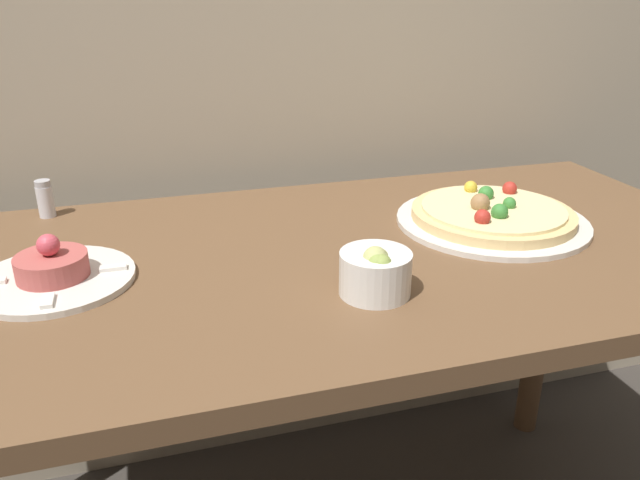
% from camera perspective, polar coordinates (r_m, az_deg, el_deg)
% --- Properties ---
extents(dining_table, '(1.50, 0.73, 0.76)m').
position_cam_1_polar(dining_table, '(1.09, 0.52, -5.84)').
color(dining_table, brown).
rests_on(dining_table, ground_plane).
extents(pizza_plate, '(0.35, 0.35, 0.06)m').
position_cam_1_polar(pizza_plate, '(1.20, 15.46, 2.18)').
color(pizza_plate, silver).
rests_on(pizza_plate, dining_table).
extents(tartare_plate, '(0.24, 0.24, 0.08)m').
position_cam_1_polar(tartare_plate, '(1.01, -23.20, -2.78)').
color(tartare_plate, silver).
rests_on(tartare_plate, dining_table).
extents(small_bowl, '(0.10, 0.10, 0.08)m').
position_cam_1_polar(small_bowl, '(0.89, 5.10, -2.89)').
color(small_bowl, white).
rests_on(small_bowl, dining_table).
extents(salt_shaker, '(0.03, 0.03, 0.07)m').
position_cam_1_polar(salt_shaker, '(1.30, -23.83, 3.46)').
color(salt_shaker, silver).
rests_on(salt_shaker, dining_table).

